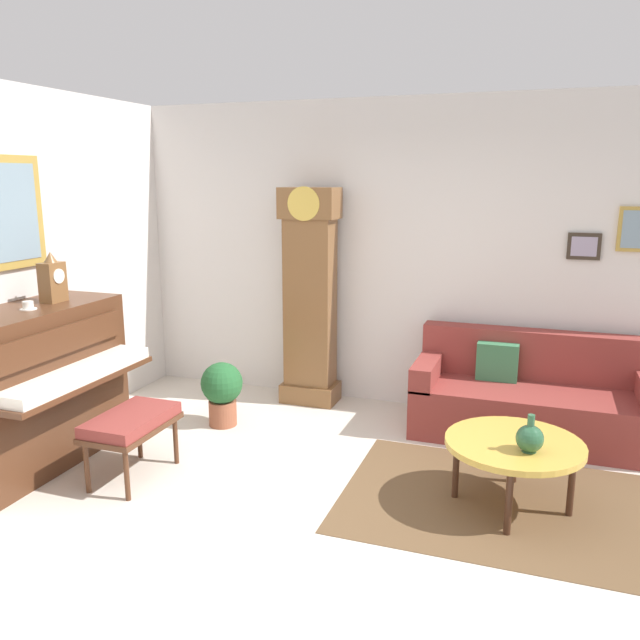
% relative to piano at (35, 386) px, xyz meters
% --- Properties ---
extents(ground_plane, '(6.40, 6.00, 0.10)m').
position_rel_piano_xyz_m(ground_plane, '(2.23, -0.17, -0.65)').
color(ground_plane, beige).
extents(wall_back, '(5.30, 0.13, 2.80)m').
position_rel_piano_xyz_m(wall_back, '(2.24, 2.23, 0.80)').
color(wall_back, silver).
rests_on(wall_back, ground_plane).
extents(area_rug, '(2.10, 1.50, 0.01)m').
position_rel_piano_xyz_m(area_rug, '(3.34, 0.50, -0.60)').
color(area_rug, brown).
rests_on(area_rug, ground_plane).
extents(piano, '(0.87, 1.44, 1.19)m').
position_rel_piano_xyz_m(piano, '(0.00, 0.00, 0.00)').
color(piano, '#4C2B19').
rests_on(piano, ground_plane).
extents(piano_bench, '(0.42, 0.70, 0.48)m').
position_rel_piano_xyz_m(piano_bench, '(0.81, 0.02, -0.19)').
color(piano_bench, '#4C2B19').
rests_on(piano_bench, ground_plane).
extents(grandfather_clock, '(0.52, 0.34, 2.03)m').
position_rel_piano_xyz_m(grandfather_clock, '(1.45, 1.95, 0.36)').
color(grandfather_clock, brown).
rests_on(grandfather_clock, ground_plane).
extents(couch, '(1.90, 0.80, 0.84)m').
position_rel_piano_xyz_m(couch, '(3.46, 1.78, -0.29)').
color(couch, maroon).
rests_on(couch, ground_plane).
extents(coffee_table, '(0.88, 0.88, 0.46)m').
position_rel_piano_xyz_m(coffee_table, '(3.38, 0.48, -0.18)').
color(coffee_table, gold).
rests_on(coffee_table, ground_plane).
extents(mantel_clock, '(0.13, 0.18, 0.38)m').
position_rel_piano_xyz_m(mantel_clock, '(0.00, 0.27, 0.76)').
color(mantel_clock, brown).
rests_on(mantel_clock, piano).
extents(teacup, '(0.12, 0.12, 0.06)m').
position_rel_piano_xyz_m(teacup, '(0.03, -0.02, 0.61)').
color(teacup, white).
rests_on(teacup, piano).
extents(green_jug, '(0.17, 0.17, 0.24)m').
position_rel_piano_xyz_m(green_jug, '(3.47, 0.35, -0.06)').
color(green_jug, '#234C33').
rests_on(green_jug, coffee_table).
extents(potted_plant, '(0.36, 0.36, 0.56)m').
position_rel_piano_xyz_m(potted_plant, '(0.94, 1.12, -0.28)').
color(potted_plant, '#935138').
rests_on(potted_plant, ground_plane).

